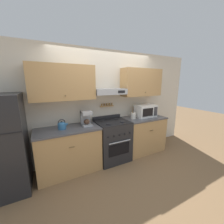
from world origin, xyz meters
TOP-DOWN VIEW (x-y plane):
  - ground_plane at (0.00, 0.00)m, footprint 16.00×16.00m
  - wall_back at (-0.03, 0.61)m, footprint 5.20×0.46m
  - counter_left at (-0.99, 0.33)m, footprint 1.24×0.65m
  - counter_right at (0.92, 0.33)m, footprint 1.11×0.65m
  - stove_range at (0.00, 0.31)m, footprint 0.74×0.68m
  - refrigerator at (-2.03, 0.27)m, footprint 0.68×0.75m
  - tea_kettle at (-1.09, 0.35)m, footprint 0.20×0.16m
  - coffee_maker at (-0.59, 0.38)m, footprint 0.20×0.25m
  - microwave at (1.01, 0.37)m, footprint 0.54×0.35m
  - utensil_crock at (0.61, 0.35)m, footprint 0.13×0.13m

SIDE VIEW (x-z plane):
  - ground_plane at x=0.00m, z-range 0.00..0.00m
  - counter_left at x=-0.99m, z-range 0.00..0.92m
  - counter_right at x=0.92m, z-range 0.00..0.92m
  - stove_range at x=0.00m, z-range -0.03..0.98m
  - refrigerator at x=-2.03m, z-range 0.00..1.64m
  - tea_kettle at x=-1.09m, z-range 0.90..1.09m
  - utensil_crock at x=0.61m, z-range 0.85..1.15m
  - coffee_maker at x=-0.59m, z-range 0.92..1.23m
  - microwave at x=1.01m, z-range 0.92..1.23m
  - wall_back at x=-0.03m, z-range 0.18..2.73m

